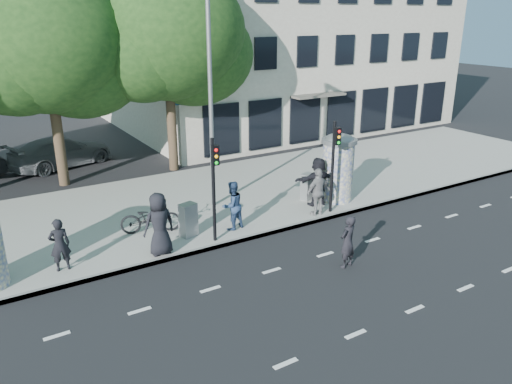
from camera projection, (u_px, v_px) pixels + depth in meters
ground at (300, 292)px, 13.47m from camera, size 120.00×120.00×0.00m
sidewalk at (186, 204)px, 19.46m from camera, size 40.00×8.00×0.15m
curb at (236, 241)px, 16.29m from camera, size 40.00×0.10×0.16m
lane_dash_near at (356, 334)px, 11.70m from camera, size 32.00×0.12×0.01m
lane_dash_far at (272, 271)px, 14.59m from camera, size 32.00×0.12×0.01m
ad_column_right at (338, 166)px, 19.27m from camera, size 1.36×1.36×2.65m
traffic_pole_near at (214, 180)px, 15.46m from camera, size 0.22×0.31×3.40m
traffic_pole_far at (334, 158)px, 17.82m from camera, size 0.22×0.31×3.40m
street_lamp at (211, 83)px, 17.56m from camera, size 0.25×0.93×8.00m
tree_near_left at (45, 41)px, 19.89m from camera, size 6.80×6.80×8.97m
tree_center at (166, 32)px, 21.94m from camera, size 7.00×7.00×9.30m
building at (271, 31)px, 33.38m from camera, size 20.30×15.85×12.00m
ped_a at (159, 224)px, 14.97m from camera, size 0.98×0.66×1.96m
ped_b at (60, 245)px, 14.08m from camera, size 0.59×0.40×1.58m
ped_c at (232, 206)px, 16.80m from camera, size 0.94×0.80×1.69m
ped_e at (318, 192)px, 17.98m from camera, size 1.04×0.61×1.76m
ped_f at (318, 181)px, 18.91m from camera, size 1.84×0.97×1.88m
man_road at (348, 242)px, 14.57m from camera, size 0.67×0.52×1.62m
bicycle at (150, 218)px, 16.63m from camera, size 1.31×2.10×1.04m
cabinet_left at (188, 220)px, 16.35m from camera, size 0.62×0.51×1.12m
cabinet_right at (308, 186)px, 19.63m from camera, size 0.59×0.50×1.05m
car_right at (61, 152)px, 24.29m from camera, size 3.52×5.36×1.44m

